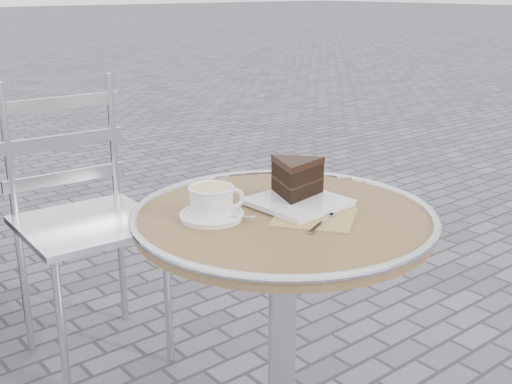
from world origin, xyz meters
TOP-DOWN VIEW (x-y plane):
  - cafe_table at (0.00, 0.00)m, footprint 0.72×0.72m
  - cappuccino_set at (-0.15, 0.08)m, footprint 0.15×0.16m
  - cake_plate_set at (0.08, 0.04)m, footprint 0.27×0.34m
  - bistro_chair at (-0.12, 0.92)m, footprint 0.45×0.45m

SIDE VIEW (x-z plane):
  - cafe_table at x=0.00m, z-range 0.20..0.94m
  - bistro_chair at x=-0.12m, z-range 0.11..1.07m
  - cappuccino_set at x=-0.15m, z-range 0.73..0.80m
  - cake_plate_set at x=0.08m, z-range 0.73..0.84m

